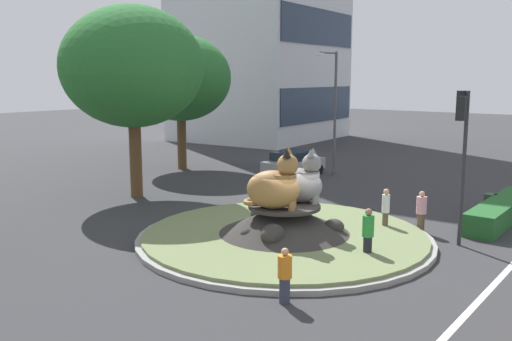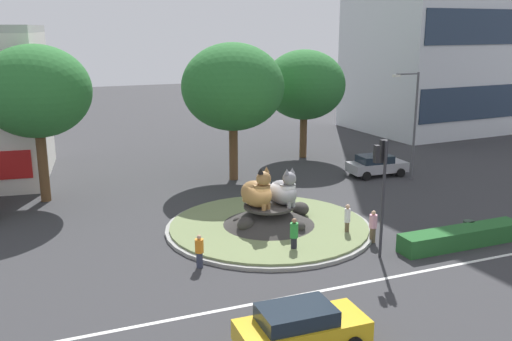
# 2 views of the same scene
# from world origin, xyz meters

# --- Properties ---
(ground_plane) EXTENTS (160.00, 160.00, 0.00)m
(ground_plane) POSITION_xyz_m (0.00, 0.00, 0.00)
(ground_plane) COLOR #333335
(lane_centreline) EXTENTS (112.00, 0.20, 0.01)m
(lane_centreline) POSITION_xyz_m (0.00, -7.49, 0.00)
(lane_centreline) COLOR silver
(lane_centreline) RESTS_ON ground
(roundabout_island) EXTENTS (10.99, 10.99, 1.35)m
(roundabout_island) POSITION_xyz_m (0.02, 0.01, 0.45)
(roundabout_island) COLOR gray
(roundabout_island) RESTS_ON ground
(cat_statue_tabby) EXTENTS (1.90, 2.48, 2.23)m
(cat_statue_tabby) POSITION_xyz_m (-0.68, -0.09, 2.17)
(cat_statue_tabby) COLOR #9E703D
(cat_statue_tabby) RESTS_ON roundabout_island
(cat_statue_grey) EXTENTS (1.66, 2.27, 2.08)m
(cat_statue_grey) POSITION_xyz_m (0.76, -0.24, 2.11)
(cat_statue_grey) COLOR gray
(cat_statue_grey) RESTS_ON roundabout_island
(traffic_light_mast) EXTENTS (0.76, 0.49, 5.57)m
(traffic_light_mast) POSITION_xyz_m (3.30, -5.30, 4.06)
(traffic_light_mast) COLOR #2D2D33
(traffic_light_mast) RESTS_ON ground
(clipped_hedge_strip) EXTENTS (6.87, 1.20, 0.90)m
(clipped_hedge_strip) POSITION_xyz_m (7.89, -5.71, 0.45)
(clipped_hedge_strip) COLOR #235B28
(clipped_hedge_strip) RESTS_ON ground
(broadleaf_tree_behind_island) EXTENTS (7.04, 7.04, 9.53)m
(broadleaf_tree_behind_island) POSITION_xyz_m (1.75, 10.34, 6.52)
(broadleaf_tree_behind_island) COLOR brown
(broadleaf_tree_behind_island) RESTS_ON ground
(second_tree_near_tower) EXTENTS (6.60, 6.60, 8.79)m
(second_tree_near_tower) POSITION_xyz_m (9.48, 14.81, 5.97)
(second_tree_near_tower) COLOR brown
(second_tree_near_tower) RESTS_ON ground
(streetlight_arm) EXTENTS (2.03, 0.31, 7.54)m
(streetlight_arm) POSITION_xyz_m (13.17, 5.52, 4.34)
(streetlight_arm) COLOR #4C4C51
(streetlight_arm) RESTS_ON ground
(pedestrian_pink_shirt) EXTENTS (0.39, 0.39, 1.67)m
(pedestrian_pink_shirt) POSITION_xyz_m (4.08, -3.67, 0.87)
(pedestrian_pink_shirt) COLOR brown
(pedestrian_pink_shirt) RESTS_ON ground
(pedestrian_white_shirt) EXTENTS (0.30, 0.30, 1.75)m
(pedestrian_white_shirt) POSITION_xyz_m (3.27, -2.55, 0.95)
(pedestrian_white_shirt) COLOR brown
(pedestrian_white_shirt) RESTS_ON ground
(pedestrian_orange_shirt) EXTENTS (0.39, 0.39, 1.55)m
(pedestrian_orange_shirt) POSITION_xyz_m (-4.83, -3.36, 0.80)
(pedestrian_orange_shirt) COLOR #33384C
(pedestrian_orange_shirt) RESTS_ON ground
(pedestrian_green_shirt) EXTENTS (0.39, 0.39, 1.78)m
(pedestrian_green_shirt) POSITION_xyz_m (-0.22, -3.52, 0.93)
(pedestrian_green_shirt) COLOR black
(pedestrian_green_shirt) RESTS_ON ground
(hatchback_near_shophouse) EXTENTS (4.30, 2.27, 1.53)m
(hatchback_near_shophouse) POSITION_xyz_m (11.70, 7.41, 0.80)
(hatchback_near_shophouse) COLOR #99999E
(hatchback_near_shophouse) RESTS_ON ground
(litter_bin) EXTENTS (0.56, 0.56, 0.90)m
(litter_bin) POSITION_xyz_m (9.01, -4.94, 0.45)
(litter_bin) COLOR #2D4233
(litter_bin) RESTS_ON ground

